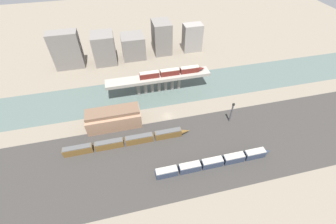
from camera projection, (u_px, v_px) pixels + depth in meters
ground_plane at (167, 116)px, 116.15m from camera, size 400.00×400.00×0.00m
railbed_yard at (180, 153)px, 99.35m from camera, size 280.00×42.00×0.01m
river_water at (159, 91)px, 131.16m from camera, size 320.00×27.51×0.01m
bridge at (159, 80)px, 125.64m from camera, size 58.42×7.46×10.13m
train_on_bridge at (172, 72)px, 124.23m from camera, size 37.38×2.76×3.46m
train_yard_near at (215, 162)px, 93.80m from camera, size 51.21×3.17×3.85m
train_yard_mid at (127, 141)px, 101.66m from camera, size 57.45×2.71×4.13m
warehouse_building at (114, 118)px, 108.96m from camera, size 25.83×10.91×9.39m
signal_tower at (231, 112)px, 109.55m from camera, size 1.00×0.76×11.71m
city_block_far_left at (67, 50)px, 141.44m from camera, size 17.81×8.74×23.83m
city_block_left at (104, 48)px, 147.30m from camera, size 14.07×14.55×19.79m
city_block_center at (133, 46)px, 153.85m from camera, size 15.30×14.96×15.53m
city_block_right at (162, 37)px, 156.74m from camera, size 12.03×15.39×21.85m
city_block_far_right at (192, 38)px, 159.17m from camera, size 13.04×8.33×19.16m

